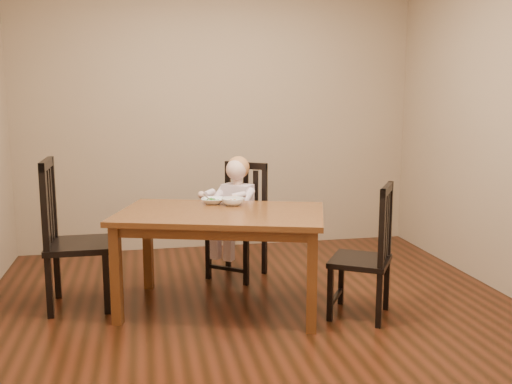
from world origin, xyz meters
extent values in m
cube|color=#431C0E|center=(0.00, 0.00, 0.00)|extent=(4.00, 4.00, 0.01)
cube|color=#9D8363|center=(0.00, 2.00, 1.35)|extent=(4.00, 0.01, 2.70)
cube|color=#9D8363|center=(0.00, -2.00, 1.35)|extent=(4.00, 0.01, 2.70)
cube|color=#542913|center=(-0.23, 0.24, 0.71)|extent=(1.66, 1.28, 0.04)
cube|color=#542913|center=(-0.23, 0.24, 0.65)|extent=(1.51, 1.13, 0.08)
cube|color=#542913|center=(-0.98, 0.08, 0.35)|extent=(0.09, 0.09, 0.69)
cube|color=#542913|center=(0.29, -0.32, 0.35)|extent=(0.09, 0.09, 0.69)
cube|color=#542913|center=(-0.75, 0.79, 0.35)|extent=(0.09, 0.09, 0.69)
cube|color=#542913|center=(0.51, 0.39, 0.35)|extent=(0.09, 0.09, 0.69)
cube|color=black|center=(0.00, 0.96, 0.41)|extent=(0.58, 0.58, 0.04)
cube|color=black|center=(0.25, 0.98, 0.20)|extent=(0.05, 0.05, 0.39)
cube|color=black|center=(-0.04, 1.21, 0.20)|extent=(0.05, 0.05, 0.39)
cube|color=black|center=(0.04, 0.71, 0.20)|extent=(0.05, 0.05, 0.39)
cube|color=black|center=(-0.25, 0.94, 0.20)|extent=(0.05, 0.05, 0.39)
cube|color=black|center=(0.25, 0.98, 0.71)|extent=(0.05, 0.05, 0.55)
cube|color=black|center=(-0.04, 1.21, 0.71)|extent=(0.05, 0.05, 0.55)
cube|color=black|center=(0.11, 1.09, 0.95)|extent=(0.34, 0.28, 0.06)
cube|color=black|center=(0.18, 1.03, 0.68)|extent=(0.05, 0.04, 0.47)
cube|color=black|center=(0.11, 1.09, 0.68)|extent=(0.05, 0.04, 0.47)
cube|color=black|center=(0.03, 1.15, 0.68)|extent=(0.05, 0.04, 0.47)
cube|color=black|center=(-1.25, 0.49, 0.47)|extent=(0.46, 0.48, 0.04)
cube|color=black|center=(-1.45, 0.70, 0.22)|extent=(0.04, 0.04, 0.44)
cube|color=black|center=(-1.45, 0.29, 0.22)|extent=(0.04, 0.04, 0.44)
cube|color=black|center=(-1.06, 0.70, 0.22)|extent=(0.04, 0.04, 0.44)
cube|color=black|center=(-1.06, 0.29, 0.22)|extent=(0.04, 0.04, 0.44)
cube|color=black|center=(-1.45, 0.70, 0.80)|extent=(0.04, 0.04, 0.62)
cube|color=black|center=(-1.45, 0.29, 0.80)|extent=(0.04, 0.04, 0.62)
cube|color=black|center=(-1.45, 0.49, 1.07)|extent=(0.04, 0.45, 0.06)
cube|color=black|center=(-1.45, 0.60, 0.76)|extent=(0.02, 0.05, 0.53)
cube|color=black|center=(-1.45, 0.49, 0.76)|extent=(0.02, 0.05, 0.53)
cube|color=black|center=(-1.45, 0.39, 0.76)|extent=(0.02, 0.05, 0.53)
cube|color=black|center=(0.71, -0.09, 0.40)|extent=(0.55, 0.56, 0.04)
cube|color=black|center=(0.75, -0.33, 0.19)|extent=(0.05, 0.05, 0.38)
cube|color=black|center=(0.94, -0.03, 0.19)|extent=(0.05, 0.05, 0.38)
cube|color=black|center=(0.47, -0.15, 0.19)|extent=(0.05, 0.05, 0.38)
cube|color=black|center=(0.66, 0.15, 0.19)|extent=(0.05, 0.05, 0.38)
cube|color=black|center=(0.75, -0.33, 0.69)|extent=(0.05, 0.05, 0.53)
cube|color=black|center=(0.94, -0.03, 0.69)|extent=(0.05, 0.05, 0.53)
cube|color=black|center=(0.85, -0.18, 0.92)|extent=(0.24, 0.35, 0.06)
cube|color=black|center=(0.80, -0.26, 0.66)|extent=(0.04, 0.05, 0.46)
cube|color=black|center=(0.85, -0.18, 0.66)|extent=(0.04, 0.05, 0.46)
cube|color=black|center=(0.90, -0.10, 0.66)|extent=(0.04, 0.05, 0.46)
imported|color=white|center=(-0.25, 0.54, 0.75)|extent=(0.22, 0.22, 0.04)
imported|color=white|center=(-0.11, 0.45, 0.76)|extent=(0.22, 0.22, 0.05)
cube|color=silver|center=(-0.30, 0.53, 0.78)|extent=(0.06, 0.12, 0.05)
cube|color=silver|center=(-0.30, 0.53, 0.76)|extent=(0.04, 0.04, 0.01)
camera|label=1|loc=(-0.78, -3.75, 1.56)|focal=40.00mm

